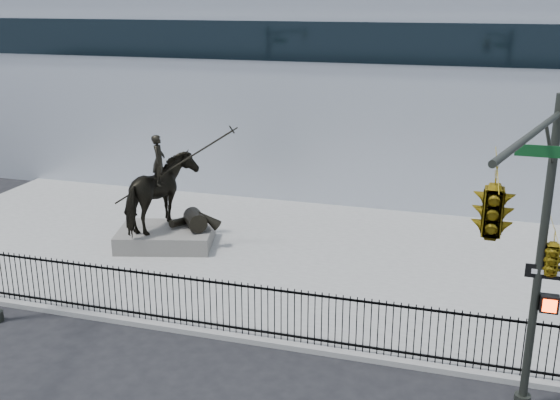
# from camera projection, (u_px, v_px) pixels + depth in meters

# --- Properties ---
(ground) EXTENTS (120.00, 120.00, 0.00)m
(ground) POSITION_uv_depth(u_px,v_px,m) (226.00, 363.00, 16.40)
(ground) COLOR black
(ground) RESTS_ON ground
(plaza) EXTENTS (30.00, 12.00, 0.15)m
(plaza) POSITION_uv_depth(u_px,v_px,m) (299.00, 258.00, 22.77)
(plaza) COLOR gray
(plaza) RESTS_ON ground
(building) EXTENTS (44.00, 14.00, 9.00)m
(building) POSITION_uv_depth(u_px,v_px,m) (366.00, 84.00, 33.33)
(building) COLOR #B3BAC3
(building) RESTS_ON ground
(picket_fence) EXTENTS (22.10, 0.10, 1.50)m
(picket_fence) POSITION_uv_depth(u_px,v_px,m) (243.00, 308.00, 17.27)
(picket_fence) COLOR black
(picket_fence) RESTS_ON plaza
(statue_plinth) EXTENTS (3.81, 3.07, 0.62)m
(statue_plinth) POSITION_uv_depth(u_px,v_px,m) (166.00, 237.00, 23.62)
(statue_plinth) COLOR #5F5C57
(statue_plinth) RESTS_ON plaza
(equestrian_statue) EXTENTS (4.13, 3.13, 3.61)m
(equestrian_statue) POSITION_uv_depth(u_px,v_px,m) (165.00, 194.00, 23.14)
(equestrian_statue) COLOR black
(equestrian_statue) RESTS_ON statue_plinth
(traffic_signal_right) EXTENTS (2.17, 6.86, 7.00)m
(traffic_signal_right) POSITION_uv_depth(u_px,v_px,m) (526.00, 233.00, 11.35)
(traffic_signal_right) COLOR #252823
(traffic_signal_right) RESTS_ON ground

